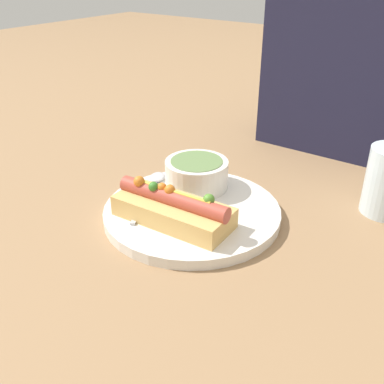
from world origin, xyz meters
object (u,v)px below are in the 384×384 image
soup_bowl (197,173)px  seated_diner (344,33)px  hot_dog (170,207)px  spoon (154,184)px

soup_bowl → seated_diner: 0.41m
hot_dog → soup_bowl: bearing=102.8°
hot_dog → spoon: size_ratio=1.12×
soup_bowl → spoon: size_ratio=0.65×
hot_dog → spoon: bearing=140.4°
spoon → hot_dog: bearing=-152.9°
spoon → seated_diner: (0.16, 0.39, 0.21)m
hot_dog → spoon: 0.12m
hot_dog → soup_bowl: size_ratio=1.72×
soup_bowl → spoon: (-0.06, -0.04, -0.02)m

